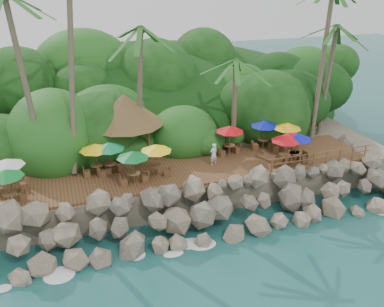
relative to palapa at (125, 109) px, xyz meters
name	(u,v)px	position (x,y,z in m)	size (l,w,h in m)	color
ground	(223,243)	(3.84, -9.97, -5.79)	(140.00, 140.00, 0.00)	#19514F
land_base	(158,135)	(3.84, 6.03, -4.74)	(32.00, 25.20, 2.10)	gray
jungle_hill	(141,121)	(3.84, 13.53, -5.79)	(44.80, 28.00, 15.40)	#143811
seawall	(212,210)	(3.84, -7.97, -4.64)	(29.00, 4.00, 2.30)	gray
terrace	(192,169)	(3.84, -3.97, -3.59)	(26.00, 5.00, 0.20)	brown
jungle_foliage	(161,150)	(3.84, 5.03, -5.79)	(44.00, 16.00, 12.00)	#143811
foam_line	(221,240)	(3.84, -9.67, -5.76)	(25.20, 0.80, 0.06)	white
palms	(197,10)	(5.17, -1.11, 6.81)	(28.65, 6.94, 15.18)	brown
palapa	(125,109)	(0.00, 0.00, 0.00)	(5.70, 5.70, 4.60)	brown
dining_clusters	(188,144)	(3.50, -4.12, -1.59)	(21.64, 5.31, 2.29)	brown
railing	(320,157)	(12.65, -6.32, -2.89)	(8.30, 0.10, 1.00)	brown
waiter	(214,154)	(5.47, -3.94, -2.68)	(0.59, 0.39, 1.62)	silver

